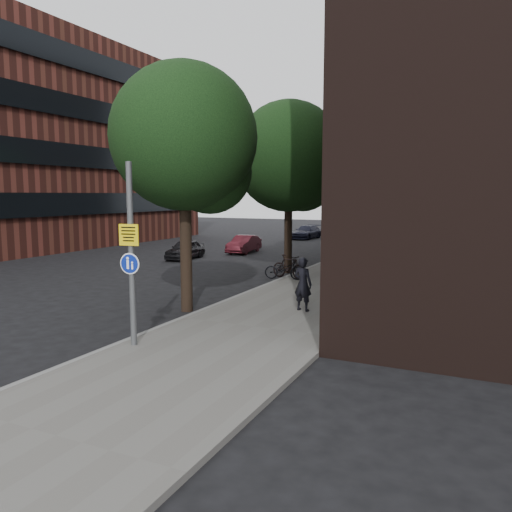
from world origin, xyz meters
The scene contains 15 objects.
ground centered at (0.00, 0.00, 0.00)m, with size 120.00×120.00×0.00m, color black.
sidewalk centered at (0.25, 10.00, 0.06)m, with size 4.50×60.00×0.12m, color #5D5B56.
curb_edge centered at (-2.00, 10.00, 0.07)m, with size 0.15×60.00×0.13m, color slate.
street_tree_near centered at (-2.53, 4.64, 5.11)m, with size 4.40×4.40×7.50m.
street_tree_mid centered at (-2.53, 13.14, 5.11)m, with size 5.00×5.00×7.80m.
street_tree_far centered at (-2.53, 22.14, 5.11)m, with size 5.00×5.00×7.80m.
signpost centered at (-1.57, 0.69, 2.25)m, with size 0.49×0.14×4.21m.
pedestrian centered at (0.80, 5.61, 0.93)m, with size 0.59×0.39×1.62m, color black.
parked_bike_facade_near centered at (1.32, 8.46, 0.53)m, with size 0.54×1.55×0.82m, color black.
parked_bike_facade_far centered at (0.99, 12.23, 0.64)m, with size 0.49×1.73×1.04m, color black.
parked_bike_curb_near centered at (-1.80, 10.54, 0.55)m, with size 0.57×1.62×0.85m, color black.
parked_bike_curb_far centered at (-1.68, 10.78, 0.62)m, with size 0.47×1.66×1.00m, color black.
parked_car_near centered at (-9.61, 15.12, 0.54)m, with size 1.28×3.17×1.08m, color black.
parked_car_mid centered at (-7.96, 19.16, 0.54)m, with size 1.14×3.27×1.08m, color maroon.
parked_car_far centered at (-7.81, 30.26, 0.54)m, with size 1.52×3.75×1.09m, color black.
Camera 1 is at (5.81, -8.30, 3.60)m, focal length 35.00 mm.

